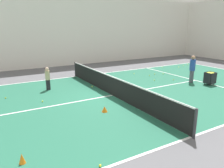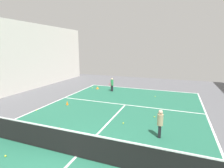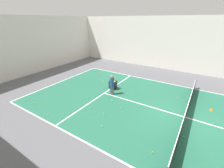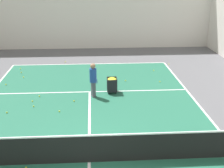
# 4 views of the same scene
# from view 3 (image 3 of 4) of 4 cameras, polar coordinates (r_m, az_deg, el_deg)

# --- Properties ---
(ground_plane) EXTENTS (36.74, 36.74, 0.00)m
(ground_plane) POSITION_cam_3_polar(r_m,az_deg,el_deg) (11.07, 26.10, -11.30)
(ground_plane) COLOR #5B5B60
(court_playing_area) EXTENTS (10.25, 23.44, 0.00)m
(court_playing_area) POSITION_cam_3_polar(r_m,az_deg,el_deg) (11.07, 26.11, -11.29)
(court_playing_area) COLOR #23664C
(court_playing_area) RESTS_ON ground
(line_baseline_far) EXTENTS (10.25, 0.10, 0.00)m
(line_baseline_far) POSITION_cam_3_polar(r_m,az_deg,el_deg) (16.33, -18.29, 1.18)
(line_baseline_far) COLOR white
(line_baseline_far) RESTS_ON ground
(line_sideline_right) EXTENTS (0.10, 23.44, 0.00)m
(line_sideline_right) POSITION_cam_3_polar(r_m,az_deg,el_deg) (15.65, 28.73, -1.61)
(line_sideline_right) COLOR white
(line_sideline_right) RESTS_ON ground
(line_service_far) EXTENTS (10.25, 0.10, 0.00)m
(line_service_far) POSITION_cam_3_polar(r_m,az_deg,el_deg) (12.95, -2.96, -3.50)
(line_service_far) COLOR white
(line_service_far) RESTS_ON ground
(line_centre_service) EXTENTS (0.10, 12.89, 0.00)m
(line_centre_service) POSITION_cam_3_polar(r_m,az_deg,el_deg) (11.06, 26.11, -11.28)
(line_centre_service) COLOR white
(line_centre_service) RESTS_ON ground
(hall_enclosure_right) EXTENTS (0.15, 33.04, 6.27)m
(hall_enclosure_right) POSITION_cam_3_polar(r_m,az_deg,el_deg) (19.43, 31.93, 11.95)
(hall_enclosure_right) COLOR silver
(hall_enclosure_right) RESTS_ON ground
(hall_enclosure_far) EXTENTS (19.55, 0.15, 6.27)m
(hall_enclosure_far) POSITION_cam_3_polar(r_m,az_deg,el_deg) (19.38, -28.81, 12.56)
(hall_enclosure_far) COLOR silver
(hall_enclosure_far) RESTS_ON ground
(tennis_net) EXTENTS (10.55, 0.10, 1.03)m
(tennis_net) POSITION_cam_3_polar(r_m,az_deg,el_deg) (10.79, 26.61, -8.96)
(tennis_net) COLOR #2D2D33
(tennis_net) RESTS_ON ground
(coach_at_net) EXTENTS (0.43, 0.68, 1.73)m
(coach_at_net) POSITION_cam_3_polar(r_m,az_deg,el_deg) (12.34, 0.02, 0.17)
(coach_at_net) COLOR #4C4C56
(coach_at_net) RESTS_ON ground
(ball_cart) EXTENTS (0.50, 0.58, 0.79)m
(ball_cart) POSITION_cam_3_polar(r_m,az_deg,el_deg) (13.51, 0.36, 0.31)
(ball_cart) COLOR black
(ball_cart) RESTS_ON ground
(training_cone_2) EXTENTS (0.25, 0.25, 0.24)m
(training_cone_2) POSITION_cam_3_polar(r_m,az_deg,el_deg) (12.62, 33.69, -7.98)
(training_cone_2) COLOR orange
(training_cone_2) RESTS_ON ground
(tennis_ball_0) EXTENTS (0.07, 0.07, 0.07)m
(tennis_ball_0) POSITION_cam_3_polar(r_m,az_deg,el_deg) (11.77, -0.05, -6.25)
(tennis_ball_0) COLOR yellow
(tennis_ball_0) RESTS_ON ground
(tennis_ball_1) EXTENTS (0.07, 0.07, 0.07)m
(tennis_ball_1) POSITION_cam_3_polar(r_m,az_deg,el_deg) (9.26, -3.89, -15.66)
(tennis_ball_1) COLOR yellow
(tennis_ball_1) RESTS_ON ground
(tennis_ball_2) EXTENTS (0.07, 0.07, 0.07)m
(tennis_ball_2) POSITION_cam_3_polar(r_m,az_deg,el_deg) (17.81, -4.49, 4.28)
(tennis_ball_2) COLOR yellow
(tennis_ball_2) RESTS_ON ground
(tennis_ball_3) EXTENTS (0.07, 0.07, 0.07)m
(tennis_ball_3) POSITION_cam_3_polar(r_m,az_deg,el_deg) (11.03, -23.21, -10.63)
(tennis_ball_3) COLOR yellow
(tennis_ball_3) RESTS_ON ground
(tennis_ball_4) EXTENTS (0.07, 0.07, 0.07)m
(tennis_ball_4) POSITION_cam_3_polar(r_m,az_deg,el_deg) (12.87, -27.57, -6.40)
(tennis_ball_4) COLOR yellow
(tennis_ball_4) RESTS_ON ground
(tennis_ball_5) EXTENTS (0.07, 0.07, 0.07)m
(tennis_ball_5) POSITION_cam_3_polar(r_m,az_deg,el_deg) (13.24, 23.68, -4.83)
(tennis_ball_5) COLOR yellow
(tennis_ball_5) RESTS_ON ground
(tennis_ball_6) EXTENTS (0.07, 0.07, 0.07)m
(tennis_ball_6) POSITION_cam_3_polar(r_m,az_deg,el_deg) (10.44, -6.53, -10.66)
(tennis_ball_6) COLOR yellow
(tennis_ball_6) RESTS_ON ground
(tennis_ball_7) EXTENTS (0.07, 0.07, 0.07)m
(tennis_ball_7) POSITION_cam_3_polar(r_m,az_deg,el_deg) (19.57, -5.42, 6.02)
(tennis_ball_7) COLOR yellow
(tennis_ball_7) RESTS_ON ground
(tennis_ball_8) EXTENTS (0.07, 0.07, 0.07)m
(tennis_ball_8) POSITION_cam_3_polar(r_m,az_deg,el_deg) (10.94, -8.39, -9.04)
(tennis_ball_8) COLOR yellow
(tennis_ball_8) RESTS_ON ground
(tennis_ball_9) EXTENTS (0.07, 0.07, 0.07)m
(tennis_ball_9) POSITION_cam_3_polar(r_m,az_deg,el_deg) (15.28, -3.38, 0.98)
(tennis_ball_9) COLOR yellow
(tennis_ball_9) RESTS_ON ground
(tennis_ball_12) EXTENTS (0.07, 0.07, 0.07)m
(tennis_ball_12) POSITION_cam_3_polar(r_m,az_deg,el_deg) (10.83, 3.46, -9.18)
(tennis_ball_12) COLOR yellow
(tennis_ball_12) RESTS_ON ground
(tennis_ball_13) EXTENTS (0.07, 0.07, 0.07)m
(tennis_ball_13) POSITION_cam_3_polar(r_m,az_deg,el_deg) (16.63, 1.34, 2.92)
(tennis_ball_13) COLOR yellow
(tennis_ball_13) RESTS_ON ground
(tennis_ball_14) EXTENTS (0.07, 0.07, 0.07)m
(tennis_ball_14) POSITION_cam_3_polar(r_m,az_deg,el_deg) (10.23, -3.14, -11.34)
(tennis_ball_14) COLOR yellow
(tennis_ball_14) RESTS_ON ground
(tennis_ball_15) EXTENTS (0.07, 0.07, 0.07)m
(tennis_ball_15) POSITION_cam_3_polar(r_m,az_deg,el_deg) (15.79, -24.11, -0.36)
(tennis_ball_15) COLOR yellow
(tennis_ball_15) RESTS_ON ground
(tennis_ball_16) EXTENTS (0.07, 0.07, 0.07)m
(tennis_ball_16) POSITION_cam_3_polar(r_m,az_deg,el_deg) (8.08, 15.14, -23.82)
(tennis_ball_16) COLOR yellow
(tennis_ball_16) RESTS_ON ground
(tennis_ball_17) EXTENTS (0.07, 0.07, 0.07)m
(tennis_ball_17) POSITION_cam_3_polar(r_m,az_deg,el_deg) (9.41, 25.60, -17.63)
(tennis_ball_17) COLOR yellow
(tennis_ball_17) RESTS_ON ground
(tennis_ball_19) EXTENTS (0.07, 0.07, 0.07)m
(tennis_ball_19) POSITION_cam_3_polar(r_m,az_deg,el_deg) (13.44, -30.15, -5.71)
(tennis_ball_19) COLOR yellow
(tennis_ball_19) RESTS_ON ground
(tennis_ball_21) EXTENTS (0.07, 0.07, 0.07)m
(tennis_ball_21) POSITION_cam_3_polar(r_m,az_deg,el_deg) (12.29, -24.04, -7.13)
(tennis_ball_21) COLOR yellow
(tennis_ball_21) RESTS_ON ground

